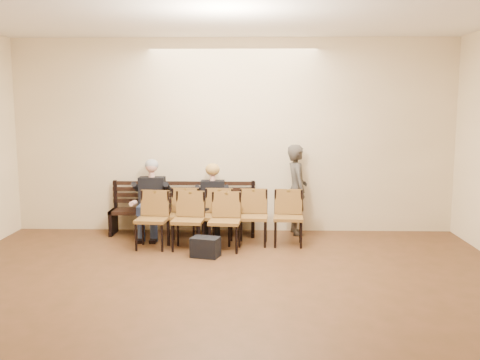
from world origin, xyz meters
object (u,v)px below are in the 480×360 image
Objects in this scene: seated_man at (151,199)px; chair_row_back at (188,221)px; laptop at (150,206)px; water_bottle at (219,208)px; bench at (183,222)px; chair_row_front at (235,217)px; passerby at (297,183)px; bag at (205,247)px; seated_woman at (212,204)px.

seated_man is 1.17m from chair_row_back.
seated_man is 0.19m from laptop.
seated_man is at bearing 166.11° from water_bottle.
water_bottle reaches higher than bench.
passerby is at bearing 38.16° from chair_row_front.
seated_man is 3.24× the size of bag.
seated_woman is 0.63× the size of passerby.
chair_row_back is at bearing 111.80° from passerby.
bench is 2.16m from passerby.
seated_woman reaches higher than bag.
water_bottle is 0.56× the size of bag.
chair_row_front is (1.50, -0.53, -0.21)m from seated_man.
laptop is 0.14× the size of chair_row_front.
seated_man is 4.42× the size of laptop.
bag is (1.06, -1.14, -0.41)m from laptop.
seated_man is 1.76m from bag.
bag is (1.07, -1.29, -0.52)m from seated_man.
chair_row_front is at bearing -38.20° from water_bottle.
bench is 0.86m from water_bottle.
bag is (-0.01, -1.29, -0.44)m from seated_woman.
chair_row_front is (0.29, -0.23, -0.11)m from water_bottle.
seated_woman is at bearing 74.54° from chair_row_back.
seated_man is 0.60× the size of chair_row_front.
chair_row_back is (-0.46, -0.57, -0.10)m from water_bottle.
seated_woman is 0.53× the size of chair_row_front.
laptop is (-1.07, -0.15, -0.03)m from seated_woman.
seated_man reaches higher than bag.
passerby is at bearing 2.81° from bench.
chair_row_front is at bearing -25.18° from laptop.
chair_row_front is (0.42, -0.53, -0.13)m from seated_woman.
chair_row_front is 1.33× the size of chair_row_back.
seated_woman is at bearing 0.00° from seated_man.
water_bottle is at bearing -66.43° from seated_woman.
bench is 2.20× the size of seated_woman.
water_bottle is (0.13, -0.30, -0.02)m from seated_woman.
laptop is 1.04m from chair_row_back.
seated_woman is at bearing -12.47° from bench.
water_bottle is 0.12× the size of passerby.
seated_woman is at bearing -2.87° from laptop.
bench is 11.20× the size of water_bottle.
laptop is 2.62m from passerby.
seated_man is 1.14× the size of seated_woman.
bag is at bearing -48.02° from chair_row_back.
bench is at bearing 110.71° from bag.
chair_row_back is at bearing 127.03° from bag.
bench is 1.19m from chair_row_front.
chair_row_back is (-1.82, -1.09, -0.46)m from passerby.
bag is at bearing -58.05° from laptop.
bag is at bearing -90.37° from seated_woman.
seated_woman is at bearing 113.57° from water_bottle.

